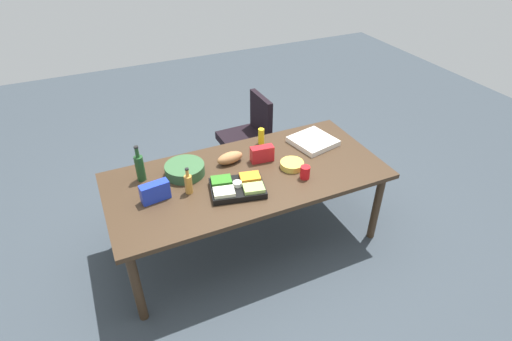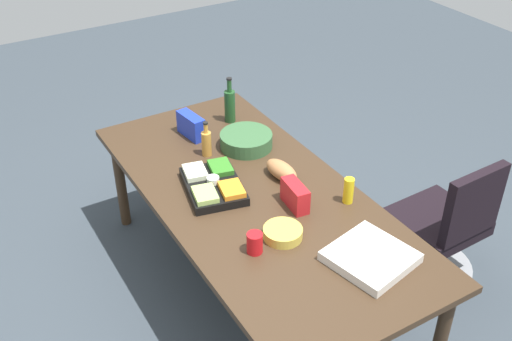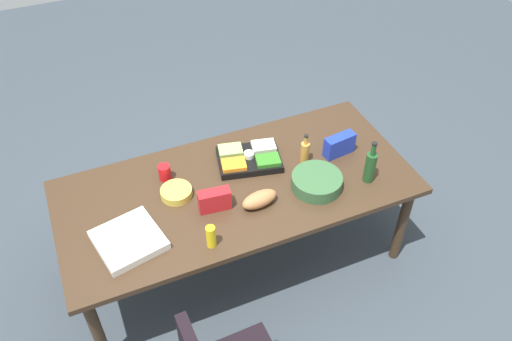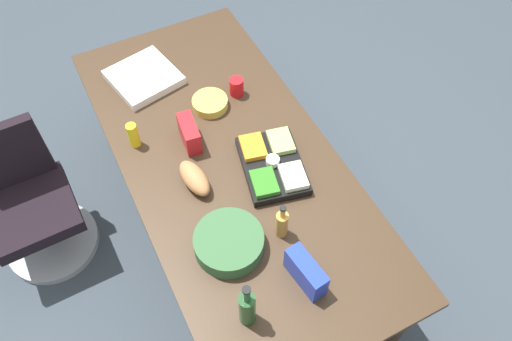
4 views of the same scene
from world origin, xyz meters
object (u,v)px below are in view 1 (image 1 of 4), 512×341
(veggie_tray, at_px, (237,187))
(red_solo_cup, at_px, (305,172))
(office_chair, at_px, (247,144))
(chip_bowl, at_px, (292,165))
(dressing_bottle, at_px, (188,183))
(chip_bag_blue, at_px, (155,192))
(salad_bowl, at_px, (185,170))
(chip_bag_red, at_px, (262,154))
(bread_loaf, at_px, (230,158))
(pizza_box, at_px, (313,141))
(conference_table, at_px, (247,180))
(wine_bottle, at_px, (140,167))
(mustard_bottle, at_px, (261,136))

(veggie_tray, distance_m, red_solo_cup, 0.57)
(office_chair, relative_size, chip_bowl, 4.40)
(dressing_bottle, xyz_separation_m, chip_bag_blue, (0.26, -0.02, -0.01))
(salad_bowl, bearing_deg, chip_bag_red, 172.94)
(red_solo_cup, distance_m, bread_loaf, 0.66)
(chip_bag_blue, bearing_deg, bread_loaf, -161.31)
(office_chair, bearing_deg, chip_bowl, 86.33)
(pizza_box, height_order, bread_loaf, bread_loaf)
(conference_table, distance_m, chip_bag_blue, 0.78)
(chip_bag_blue, xyz_separation_m, veggie_tray, (-0.61, 0.16, -0.04))
(pizza_box, distance_m, veggie_tray, 0.99)
(chip_bag_blue, bearing_deg, wine_bottle, -81.75)
(office_chair, height_order, wine_bottle, wine_bottle)
(dressing_bottle, xyz_separation_m, chip_bag_red, (-0.71, -0.17, -0.02))
(mustard_bottle, bearing_deg, chip_bag_blue, 21.26)
(conference_table, height_order, dressing_bottle, dressing_bottle)
(pizza_box, xyz_separation_m, bread_loaf, (0.82, -0.02, 0.03))
(conference_table, bearing_deg, salad_bowl, -24.63)
(chip_bag_red, height_order, chip_bowl, chip_bag_red)
(chip_bowl, bearing_deg, red_solo_cup, 97.19)
(office_chair, height_order, veggie_tray, office_chair)
(red_solo_cup, xyz_separation_m, chip_bag_red, (0.21, -0.38, 0.01))
(pizza_box, relative_size, bread_loaf, 1.50)
(conference_table, bearing_deg, pizza_box, -165.28)
(conference_table, bearing_deg, dressing_bottle, 4.33)
(mustard_bottle, bearing_deg, conference_table, 51.83)
(chip_bag_blue, relative_size, chip_bag_red, 1.10)
(chip_bag_red, relative_size, chip_bowl, 0.99)
(dressing_bottle, xyz_separation_m, pizza_box, (-1.27, -0.24, -0.06))
(dressing_bottle, distance_m, wine_bottle, 0.45)
(salad_bowl, bearing_deg, mustard_bottle, -166.64)
(pizza_box, distance_m, chip_bag_blue, 1.54)
(office_chair, xyz_separation_m, red_solo_cup, (0.05, 1.31, 0.46))
(office_chair, height_order, red_solo_cup, office_chair)
(dressing_bottle, bearing_deg, conference_table, -175.67)
(mustard_bottle, distance_m, red_solo_cup, 0.65)
(office_chair, bearing_deg, bread_loaf, 58.11)
(pizza_box, distance_m, mustard_bottle, 0.49)
(office_chair, relative_size, pizza_box, 2.46)
(office_chair, relative_size, salad_bowl, 2.70)
(conference_table, height_order, red_solo_cup, red_solo_cup)
(pizza_box, xyz_separation_m, chip_bag_red, (0.56, 0.07, 0.04))
(pizza_box, height_order, red_solo_cup, red_solo_cup)
(pizza_box, relative_size, salad_bowl, 1.10)
(chip_bag_blue, xyz_separation_m, chip_bowl, (-1.16, 0.05, -0.05))
(pizza_box, relative_size, mustard_bottle, 2.38)
(office_chair, height_order, bread_loaf, office_chair)
(veggie_tray, height_order, wine_bottle, wine_bottle)
(salad_bowl, bearing_deg, chip_bag_blue, 38.24)
(conference_table, relative_size, mustard_bottle, 15.28)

